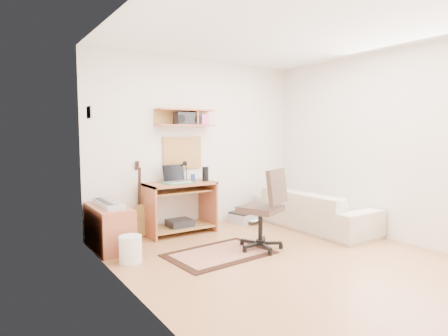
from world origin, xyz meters
TOP-DOWN VIEW (x-y plane):
  - floor at (0.00, 0.00)m, footprint 3.60×4.00m
  - ceiling at (0.00, 0.00)m, footprint 3.60×4.00m
  - back_wall at (0.00, 2.00)m, footprint 3.60×0.01m
  - left_wall at (-1.80, 0.00)m, footprint 0.01×4.00m
  - right_wall at (1.80, 0.00)m, footprint 0.01×4.00m
  - wall_shelf at (-0.30, 1.88)m, footprint 0.90×0.25m
  - cork_board at (-0.30, 1.98)m, footprint 0.64×0.03m
  - wall_photo at (-1.79, 1.50)m, footprint 0.02×0.20m
  - desk at (-0.49, 1.73)m, footprint 1.00×0.55m
  - laptop at (-0.52, 1.71)m, footprint 0.36×0.36m
  - speaker at (-0.07, 1.68)m, footprint 0.10×0.10m
  - desk_lamp at (-0.30, 1.87)m, footprint 0.10×0.10m
  - pencil_cup at (-0.21, 1.83)m, footprint 0.07×0.07m
  - boombox at (-0.27, 1.87)m, footprint 0.39×0.18m
  - rug at (-0.54, 0.57)m, footprint 1.30×0.92m
  - task_chair at (0.01, 0.46)m, footprint 0.70×0.70m
  - cabinet at (-1.58, 1.55)m, footprint 0.40×0.90m
  - music_keyboard at (-1.58, 1.55)m, footprint 0.22×0.70m
  - guitar at (-1.03, 1.86)m, footprint 0.32×0.23m
  - waste_basket at (-1.53, 0.90)m, footprint 0.30×0.30m
  - printer at (0.72, 1.75)m, footprint 0.54×0.47m
  - sofa at (1.38, 0.86)m, footprint 0.59×2.02m

SIDE VIEW (x-z plane):
  - floor at x=0.00m, z-range -0.01..0.00m
  - rug at x=-0.54m, z-range 0.00..0.02m
  - printer at x=0.72m, z-range 0.00..0.17m
  - waste_basket at x=-1.53m, z-range 0.00..0.31m
  - cabinet at x=-1.58m, z-range 0.00..0.55m
  - desk at x=-0.49m, z-range 0.00..0.75m
  - sofa at x=1.38m, z-range 0.00..0.79m
  - task_chair at x=0.01m, z-range 0.00..1.04m
  - guitar at x=-1.03m, z-range 0.00..1.08m
  - music_keyboard at x=-1.58m, z-range 0.55..0.61m
  - pencil_cup at x=-0.21m, z-range 0.75..0.85m
  - speaker at x=-0.07m, z-range 0.75..0.96m
  - laptop at x=-0.52m, z-range 0.75..1.01m
  - desk_lamp at x=-0.30m, z-range 0.75..1.05m
  - cork_board at x=-0.30m, z-range 0.92..1.42m
  - back_wall at x=0.00m, z-range 0.00..2.60m
  - left_wall at x=-1.80m, z-range 0.00..2.60m
  - right_wall at x=1.80m, z-range 0.00..2.60m
  - boombox at x=-0.27m, z-range 1.58..1.78m
  - wall_shelf at x=-0.30m, z-range 1.57..1.83m
  - wall_photo at x=-1.79m, z-range 1.65..1.79m
  - ceiling at x=0.00m, z-range 2.60..2.61m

